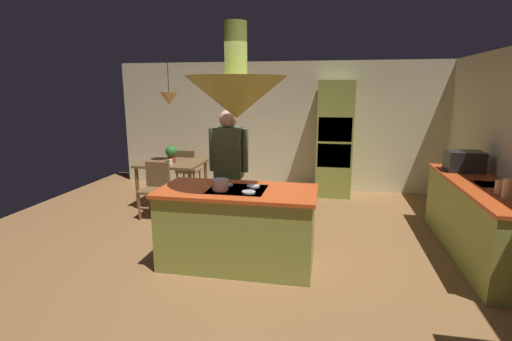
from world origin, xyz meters
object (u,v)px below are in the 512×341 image
dining_table (172,167)px  canister_sugar (500,187)px  oven_tower (334,139)px  canister_flour (508,189)px  potted_plant_on_table (171,153)px  chair_by_back_wall (187,168)px  cooking_pot_on_cooktop (220,185)px  kitchen_island (238,227)px  person_at_island (229,166)px  microwave_on_counter (464,161)px  chair_facing_island (156,186)px  cup_on_table (170,162)px

dining_table → canister_sugar: bearing=-20.9°
oven_tower → canister_sugar: (1.74, -2.88, -0.11)m
canister_flour → potted_plant_on_table: bearing=157.7°
chair_by_back_wall → potted_plant_on_table: 0.86m
chair_by_back_wall → oven_tower: bearing=-170.7°
chair_by_back_wall → cooking_pot_on_cooktop: size_ratio=4.83×
kitchen_island → potted_plant_on_table: (-1.68, 2.04, 0.47)m
canister_sugar → cooking_pot_on_cooktop: (-3.00, -0.50, 0.01)m
person_at_island → microwave_on_counter: size_ratio=3.82×
canister_flour → cooking_pot_on_cooktop: 3.02m
chair_facing_island → person_at_island: bearing=-26.6°
canister_flour → person_at_island: bearing=170.5°
oven_tower → chair_facing_island: size_ratio=2.50×
chair_by_back_wall → dining_table: bearing=90.0°
cup_on_table → oven_tower: bearing=26.7°
chair_facing_island → kitchen_island: bearing=-39.8°
kitchen_island → cooking_pot_on_cooktop: 0.57m
person_at_island → dining_table: bearing=135.4°
oven_tower → cooking_pot_on_cooktop: (-1.26, -3.37, -0.10)m
potted_plant_on_table → kitchen_island: bearing=-50.5°
canister_sugar → chair_by_back_wall: bearing=152.0°
chair_by_back_wall → cup_on_table: bearing=94.5°
cooking_pot_on_cooktop → canister_flour: bearing=6.0°
cup_on_table → person_at_island: bearing=-40.9°
oven_tower → microwave_on_counter: size_ratio=4.73×
chair_by_back_wall → potted_plant_on_table: bearing=91.5°
cup_on_table → microwave_on_counter: 4.49m
oven_tower → person_at_island: 2.89m
chair_facing_island → cooking_pot_on_cooktop: (1.54, -1.55, 0.48)m
cooking_pot_on_cooktop → potted_plant_on_table: bearing=125.0°
kitchen_island → potted_plant_on_table: 2.68m
oven_tower → person_at_island: oven_tower is taller
canister_flour → microwave_on_counter: 1.35m
oven_tower → microwave_on_counter: oven_tower is taller
oven_tower → chair_by_back_wall: (-2.80, -0.46, -0.58)m
dining_table → chair_by_back_wall: 0.70m
microwave_on_counter → cooking_pot_on_cooktop: (-3.00, -1.67, -0.06)m
cup_on_table → canister_flour: bearing=-20.6°
kitchen_island → person_at_island: 0.95m
chair_by_back_wall → canister_flour: 5.25m
person_at_island → canister_flour: 3.17m
person_at_island → cooking_pot_on_cooktop: 0.85m
potted_plant_on_table → canister_sugar: size_ratio=2.04×
potted_plant_on_table → person_at_island: bearing=-43.7°
oven_tower → microwave_on_counter: 2.44m
kitchen_island → oven_tower: 3.48m
chair_facing_island → microwave_on_counter: size_ratio=1.89×
dining_table → microwave_on_counter: microwave_on_counter is taller
person_at_island → canister_flour: bearing=-9.5°
canister_sugar → cooking_pot_on_cooktop: size_ratio=0.82×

